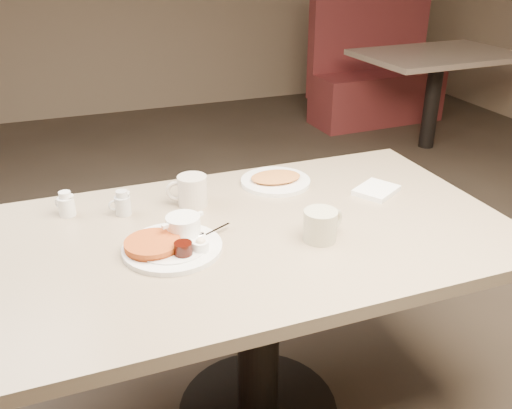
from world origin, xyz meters
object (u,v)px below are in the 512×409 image
object	(u,v)px
main_plate	(172,241)
coffee_mug_near	(321,225)
coffee_mug_far	(191,191)
booth_back_right	(380,77)
hash_plate	(276,180)
creamer_left	(122,204)
creamer_right	(66,205)
diner_table	(258,276)

from	to	relation	value
main_plate	coffee_mug_near	distance (m)	0.42
coffee_mug_far	booth_back_right	world-z (taller)	booth_back_right
main_plate	hash_plate	xyz separation A→B (m)	(0.44, 0.31, -0.01)
coffee_mug_near	booth_back_right	size ratio (longest dim) A/B	0.10
coffee_mug_far	booth_back_right	size ratio (longest dim) A/B	0.10
main_plate	coffee_mug_near	xyz separation A→B (m)	(0.41, -0.10, 0.02)
main_plate	creamer_left	size ratio (longest dim) A/B	4.57
coffee_mug_far	creamer_left	distance (m)	0.22
coffee_mug_far	creamer_right	xyz separation A→B (m)	(-0.38, 0.07, -0.01)
coffee_mug_near	main_plate	bearing A→B (deg)	166.55
diner_table	coffee_mug_far	world-z (taller)	coffee_mug_far
diner_table	main_plate	bearing A→B (deg)	-174.82
diner_table	coffee_mug_near	distance (m)	0.29
hash_plate	creamer_left	bearing A→B (deg)	-174.34
diner_table	main_plate	xyz separation A→B (m)	(-0.27, -0.02, 0.19)
creamer_left	booth_back_right	distance (m)	3.70
diner_table	creamer_right	xyz separation A→B (m)	(-0.53, 0.29, 0.21)
coffee_mug_far	creamer_right	bearing A→B (deg)	170.16
main_plate	hash_plate	distance (m)	0.54
creamer_left	creamer_right	size ratio (longest dim) A/B	1.00
diner_table	creamer_left	world-z (taller)	creamer_left
creamer_right	hash_plate	xyz separation A→B (m)	(0.70, -0.00, -0.02)
diner_table	main_plate	distance (m)	0.33
creamer_left	main_plate	bearing A→B (deg)	-69.77
main_plate	booth_back_right	xyz separation A→B (m)	(2.51, 2.86, -0.36)
coffee_mug_far	coffee_mug_near	bearing A→B (deg)	-50.35
booth_back_right	hash_plate	bearing A→B (deg)	-129.10
coffee_mug_near	booth_back_right	world-z (taller)	booth_back_right
coffee_mug_far	hash_plate	distance (m)	0.33
main_plate	creamer_left	xyz separation A→B (m)	(-0.10, 0.26, 0.01)
coffee_mug_near	diner_table	bearing A→B (deg)	139.73
coffee_mug_near	creamer_left	distance (m)	0.62
coffee_mug_far	creamer_left	world-z (taller)	coffee_mug_far
diner_table	booth_back_right	bearing A→B (deg)	51.63
creamer_right	main_plate	bearing A→B (deg)	-50.54
coffee_mug_near	hash_plate	size ratio (longest dim) A/B	0.57
hash_plate	main_plate	bearing A→B (deg)	-144.60
coffee_mug_far	diner_table	bearing A→B (deg)	-57.45
coffee_mug_near	creamer_left	size ratio (longest dim) A/B	1.84
diner_table	coffee_mug_far	distance (m)	0.35
main_plate	diner_table	bearing A→B (deg)	5.18
diner_table	booth_back_right	world-z (taller)	booth_back_right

